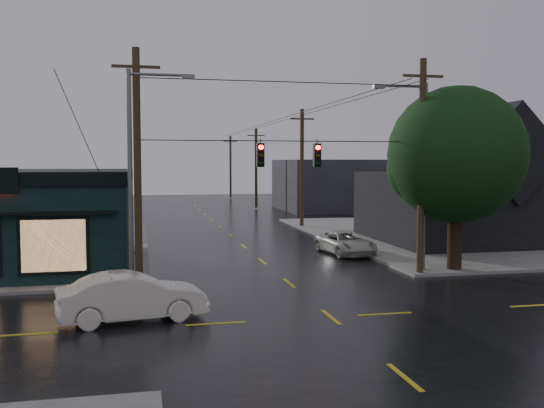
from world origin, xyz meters
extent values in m
plane|color=black|center=(0.00, 0.00, 0.00)|extent=(160.00, 160.00, 0.00)
cube|color=#64625E|center=(20.00, 20.00, 0.07)|extent=(28.00, 28.00, 0.15)
cube|color=black|center=(15.00, 17.00, 2.40)|extent=(12.00, 11.00, 4.50)
cylinder|color=black|center=(8.56, 7.00, 2.19)|extent=(0.70, 0.70, 4.08)
sphere|color=black|center=(8.56, 7.00, 5.72)|extent=(6.64, 6.64, 6.64)
cylinder|color=black|center=(0.00, 6.50, 6.30)|extent=(13.00, 0.04, 0.04)
cube|color=#3F342E|center=(-14.00, 40.00, 2.20)|extent=(12.00, 10.00, 4.40)
cube|color=#27262C|center=(16.00, 45.00, 2.80)|extent=(14.00, 12.00, 5.60)
imported|color=silver|center=(-6.71, 0.98, 0.82)|extent=(5.18, 2.56, 1.63)
imported|color=beige|center=(5.24, 13.48, 0.67)|extent=(2.71, 5.01, 1.34)
camera|label=1|loc=(-6.39, -19.75, 5.38)|focal=40.00mm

